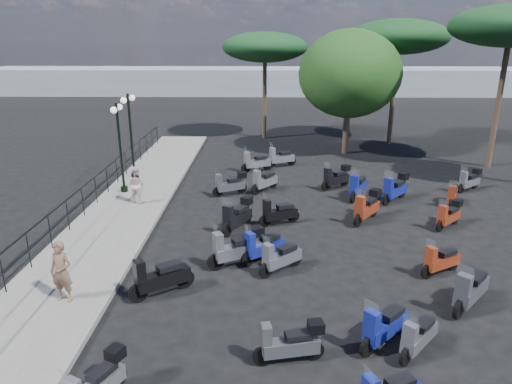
{
  "coord_description": "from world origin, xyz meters",
  "views": [
    {
      "loc": [
        -1.03,
        -12.36,
        6.49
      ],
      "look_at": [
        -1.33,
        3.25,
        1.2
      ],
      "focal_mm": 32.0,
      "sensor_mm": 36.0,
      "label": 1
    }
  ],
  "objects_px": {
    "scooter_19": "(418,337)",
    "scooter_22": "(358,187)",
    "scooter_30": "(281,158)",
    "lamp_post_1": "(120,142)",
    "scooter_27": "(449,216)",
    "woman": "(61,272)",
    "scooter_13": "(290,343)",
    "pine_1": "(511,26)",
    "scooter_5": "(256,163)",
    "scooter_16": "(367,207)",
    "scooter_15": "(278,213)",
    "scooter_2": "(160,278)",
    "scooter_28": "(452,195)",
    "broadleaf_tree": "(350,74)",
    "scooter_17": "(336,178)",
    "scooter_8": "(280,258)",
    "scooter_4": "(230,185)",
    "scooter_14": "(384,327)",
    "pine_2": "(265,47)",
    "scooter_20": "(470,291)",
    "scooter_11": "(264,181)",
    "lamp_post_2": "(131,131)",
    "scooter_3": "(237,248)",
    "scooter_21": "(441,261)",
    "pine_0": "(399,37)",
    "pedestrian_far": "(136,185)",
    "scooter_10": "(237,216)",
    "scooter_9": "(263,247)"
  },
  "relations": [
    {
      "from": "scooter_30",
      "to": "lamp_post_1",
      "type": "bearing_deg",
      "value": 99.5
    },
    {
      "from": "scooter_17",
      "to": "scooter_19",
      "type": "height_order",
      "value": "scooter_17"
    },
    {
      "from": "scooter_14",
      "to": "scooter_5",
      "type": "bearing_deg",
      "value": -30.05
    },
    {
      "from": "pedestrian_far",
      "to": "scooter_28",
      "type": "distance_m",
      "value": 12.81
    },
    {
      "from": "scooter_27",
      "to": "scooter_16",
      "type": "bearing_deg",
      "value": 36.96
    },
    {
      "from": "scooter_27",
      "to": "pine_1",
      "type": "height_order",
      "value": "pine_1"
    },
    {
      "from": "scooter_13",
      "to": "pine_1",
      "type": "distance_m",
      "value": 20.46
    },
    {
      "from": "scooter_11",
      "to": "scooter_14",
      "type": "distance_m",
      "value": 10.99
    },
    {
      "from": "pedestrian_far",
      "to": "scooter_3",
      "type": "distance_m",
      "value": 6.65
    },
    {
      "from": "scooter_19",
      "to": "scooter_22",
      "type": "height_order",
      "value": "scooter_22"
    },
    {
      "from": "scooter_9",
      "to": "pine_2",
      "type": "height_order",
      "value": "pine_2"
    },
    {
      "from": "scooter_3",
      "to": "scooter_21",
      "type": "xyz_separation_m",
      "value": [
        5.88,
        -0.45,
        -0.13
      ]
    },
    {
      "from": "scooter_13",
      "to": "broadleaf_tree",
      "type": "bearing_deg",
      "value": -23.98
    },
    {
      "from": "scooter_14",
      "to": "scooter_30",
      "type": "relative_size",
      "value": 0.85
    },
    {
      "from": "scooter_27",
      "to": "woman",
      "type": "bearing_deg",
      "value": 72.21
    },
    {
      "from": "scooter_16",
      "to": "scooter_28",
      "type": "distance_m",
      "value": 4.27
    },
    {
      "from": "lamp_post_1",
      "to": "scooter_22",
      "type": "bearing_deg",
      "value": -4.05
    },
    {
      "from": "woman",
      "to": "scooter_4",
      "type": "relative_size",
      "value": 1.1
    },
    {
      "from": "broadleaf_tree",
      "to": "pine_1",
      "type": "relative_size",
      "value": 0.87
    },
    {
      "from": "scooter_3",
      "to": "scooter_13",
      "type": "bearing_deg",
      "value": 169.04
    },
    {
      "from": "scooter_3",
      "to": "scooter_28",
      "type": "distance_m",
      "value": 10.03
    },
    {
      "from": "lamp_post_1",
      "to": "scooter_5",
      "type": "xyz_separation_m",
      "value": [
        5.66,
        3.75,
        -1.86
      ]
    },
    {
      "from": "pine_0",
      "to": "pine_2",
      "type": "height_order",
      "value": "pine_0"
    },
    {
      "from": "scooter_15",
      "to": "scooter_2",
      "type": "bearing_deg",
      "value": 121.47
    },
    {
      "from": "scooter_17",
      "to": "pine_2",
      "type": "xyz_separation_m",
      "value": [
        -3.26,
        10.98,
        5.41
      ]
    },
    {
      "from": "scooter_30",
      "to": "pine_0",
      "type": "height_order",
      "value": "pine_0"
    },
    {
      "from": "scooter_8",
      "to": "scooter_15",
      "type": "xyz_separation_m",
      "value": [
        0.04,
        3.55,
        -0.0
      ]
    },
    {
      "from": "scooter_3",
      "to": "lamp_post_1",
      "type": "bearing_deg",
      "value": 11.12
    },
    {
      "from": "woman",
      "to": "pine_0",
      "type": "height_order",
      "value": "pine_0"
    },
    {
      "from": "woman",
      "to": "scooter_13",
      "type": "bearing_deg",
      "value": -8.57
    },
    {
      "from": "scooter_5",
      "to": "pine_0",
      "type": "xyz_separation_m",
      "value": [
        8.44,
        6.63,
        6.07
      ]
    },
    {
      "from": "scooter_13",
      "to": "pine_1",
      "type": "height_order",
      "value": "pine_1"
    },
    {
      "from": "scooter_8",
      "to": "scooter_15",
      "type": "bearing_deg",
      "value": -40.81
    },
    {
      "from": "scooter_13",
      "to": "scooter_17",
      "type": "height_order",
      "value": "scooter_17"
    },
    {
      "from": "scooter_19",
      "to": "woman",
      "type": "bearing_deg",
      "value": 31.35
    },
    {
      "from": "scooter_19",
      "to": "lamp_post_2",
      "type": "bearing_deg",
      "value": -9.65
    },
    {
      "from": "scooter_14",
      "to": "scooter_21",
      "type": "bearing_deg",
      "value": -79.21
    },
    {
      "from": "scooter_8",
      "to": "pine_2",
      "type": "height_order",
      "value": "pine_2"
    },
    {
      "from": "lamp_post_1",
      "to": "scooter_8",
      "type": "bearing_deg",
      "value": -48.48
    },
    {
      "from": "lamp_post_1",
      "to": "broadleaf_tree",
      "type": "xyz_separation_m",
      "value": [
        10.84,
        7.75,
        2.24
      ]
    },
    {
      "from": "scooter_16",
      "to": "scooter_20",
      "type": "relative_size",
      "value": 1.05
    },
    {
      "from": "scooter_11",
      "to": "scooter_17",
      "type": "height_order",
      "value": "scooter_11"
    },
    {
      "from": "scooter_5",
      "to": "pine_2",
      "type": "xyz_separation_m",
      "value": [
        0.41,
        8.28,
        5.44
      ]
    },
    {
      "from": "scooter_14",
      "to": "scooter_30",
      "type": "xyz_separation_m",
      "value": [
        -1.8,
        14.83,
        0.0
      ]
    },
    {
      "from": "broadleaf_tree",
      "to": "scooter_10",
      "type": "bearing_deg",
      "value": -116.31
    },
    {
      "from": "scooter_20",
      "to": "scooter_21",
      "type": "relative_size",
      "value": 1.07
    },
    {
      "from": "scooter_10",
      "to": "scooter_28",
      "type": "bearing_deg",
      "value": -132.22
    },
    {
      "from": "scooter_8",
      "to": "scooter_4",
      "type": "bearing_deg",
      "value": -24.18
    },
    {
      "from": "scooter_11",
      "to": "scooter_22",
      "type": "bearing_deg",
      "value": -151.97
    },
    {
      "from": "scooter_17",
      "to": "scooter_28",
      "type": "xyz_separation_m",
      "value": [
        4.41,
        -2.07,
        -0.09
      ]
    }
  ]
}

